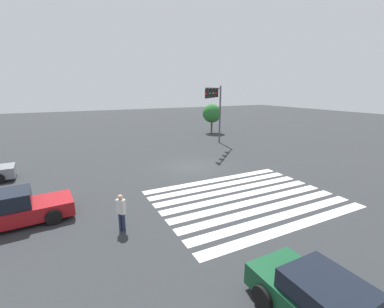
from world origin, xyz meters
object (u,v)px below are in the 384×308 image
car_1 (11,210)px  tree_corner_a (212,113)px  pedestrian (121,211)px  traffic_signal_mast (215,101)px

car_1 → tree_corner_a: size_ratio=1.24×
pedestrian → tree_corner_a: size_ratio=0.42×
tree_corner_a → traffic_signal_mast: bearing=-118.9°
car_1 → tree_corner_a: (20.84, 17.43, 1.97)m
tree_corner_a → pedestrian: bearing=-129.4°
traffic_signal_mast → car_1: 19.52m
traffic_signal_mast → tree_corner_a: (4.33, 7.84, -2.07)m
traffic_signal_mast → car_1: size_ratio=1.28×
car_1 → pedestrian: (4.29, -2.74, 0.21)m
traffic_signal_mast → tree_corner_a: 9.19m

